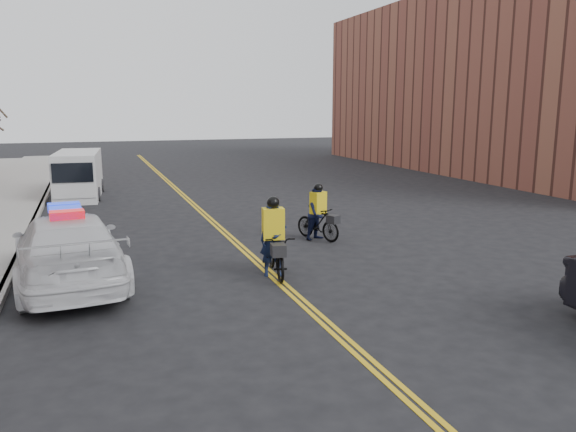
# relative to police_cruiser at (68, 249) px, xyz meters

# --- Properties ---
(ground) EXTENTS (120.00, 120.00, 0.00)m
(ground) POSITION_rel_police_cruiser_xyz_m (4.62, -1.43, -0.83)
(ground) COLOR black
(ground) RESTS_ON ground
(center_line_left) EXTENTS (0.10, 60.00, 0.01)m
(center_line_left) POSITION_rel_police_cruiser_xyz_m (4.54, 6.57, -0.82)
(center_line_left) COLOR gold
(center_line_left) RESTS_ON ground
(center_line_right) EXTENTS (0.10, 60.00, 0.01)m
(center_line_right) POSITION_rel_police_cruiser_xyz_m (4.70, 6.57, -0.82)
(center_line_right) COLOR gold
(center_line_right) RESTS_ON ground
(curb) EXTENTS (0.20, 60.00, 0.15)m
(curb) POSITION_rel_police_cruiser_xyz_m (-1.38, 6.57, -0.75)
(curb) COLOR gray
(curb) RESTS_ON ground
(building_across) EXTENTS (12.00, 30.00, 11.00)m
(building_across) POSITION_rel_police_cruiser_xyz_m (26.62, 16.57, 4.67)
(building_across) COLOR brown
(building_across) RESTS_ON ground
(police_cruiser) EXTENTS (2.80, 5.84, 1.80)m
(police_cruiser) POSITION_rel_police_cruiser_xyz_m (0.00, 0.00, 0.00)
(police_cruiser) COLOR silver
(police_cruiser) RESTS_ON ground
(cargo_van) EXTENTS (2.19, 5.05, 2.07)m
(cargo_van) POSITION_rel_police_cruiser_xyz_m (0.07, 13.46, 0.18)
(cargo_van) COLOR silver
(cargo_van) RESTS_ON ground
(cyclist_near) EXTENTS (0.98, 2.07, 1.95)m
(cyclist_near) POSITION_rel_police_cruiser_xyz_m (4.65, -0.98, -0.15)
(cyclist_near) COLOR black
(cyclist_near) RESTS_ON ground
(cyclist_far) EXTENTS (1.16, 1.78, 1.76)m
(cyclist_far) POSITION_rel_police_cruiser_xyz_m (7.13, 2.16, -0.14)
(cyclist_far) COLOR black
(cyclist_far) RESTS_ON ground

